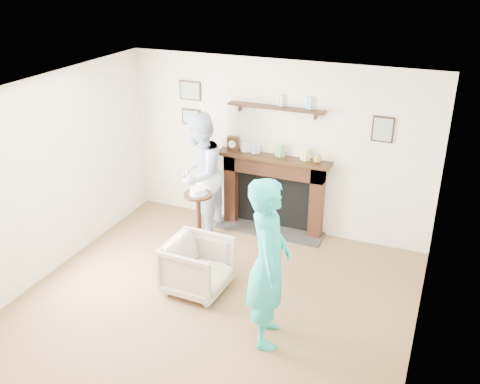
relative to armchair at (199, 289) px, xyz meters
name	(u,v)px	position (x,y,z in m)	size (l,w,h in m)	color
ground	(201,320)	(0.30, -0.53, 0.00)	(5.00, 5.00, 0.00)	brown
room_shell	(224,166)	(0.30, 0.16, 1.62)	(4.54, 5.02, 2.52)	beige
armchair	(199,289)	(0.00, 0.00, 0.00)	(0.71, 0.73, 0.67)	#BCB28C
man	(201,231)	(-0.64, 1.37, 0.00)	(0.88, 0.68, 1.80)	silver
woman	(267,336)	(1.08, -0.51, 0.00)	(0.68, 0.45, 1.86)	#1EAB93
pedestal_table	(199,215)	(-0.26, 0.57, 0.71)	(0.36, 0.36, 1.16)	black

